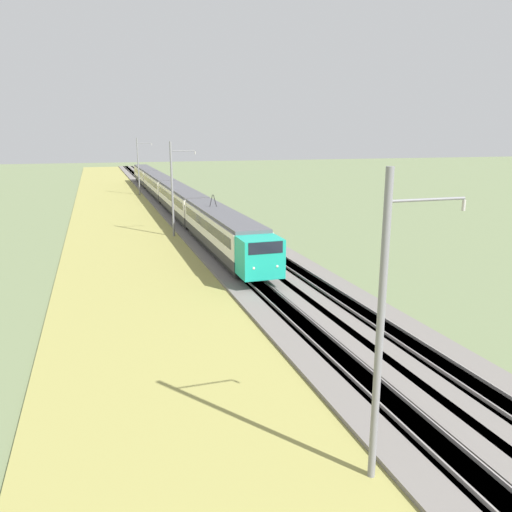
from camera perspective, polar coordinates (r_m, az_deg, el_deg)
ballast_main at (r=54.73m, az=-7.06°, el=3.10°), size 240.00×4.40×0.30m
ballast_adjacent at (r=55.57m, az=-3.09°, el=3.34°), size 240.00×4.40×0.30m
track_main at (r=54.73m, az=-7.06°, el=3.11°), size 240.00×1.57×0.45m
track_adjacent at (r=55.57m, az=-3.09°, el=3.35°), size 240.00×1.57×0.45m
grass_verge at (r=53.92m, az=-14.28°, el=2.52°), size 240.00×12.46×0.12m
passenger_train at (r=73.56m, az=-10.02°, el=7.34°), size 86.47×2.88×4.90m
catenary_mast_near at (r=14.39m, az=14.19°, el=-8.18°), size 0.22×2.56×9.24m
catenary_mast_mid at (r=50.46m, az=-9.50°, el=7.57°), size 0.22×2.56×9.48m
catenary_mast_far at (r=88.52m, az=-13.27°, el=9.97°), size 0.22×2.56×9.69m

